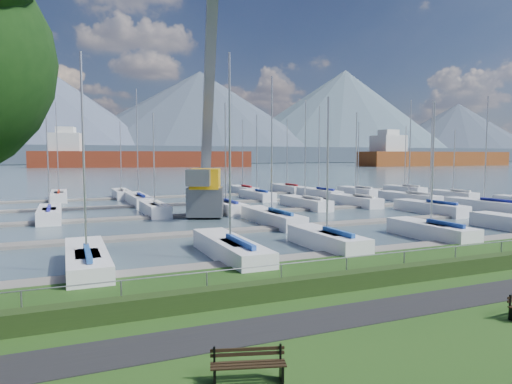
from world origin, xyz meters
TOP-DOWN VIEW (x-y plane):
  - path at (0.00, -3.00)m, footprint 160.00×2.00m
  - water at (0.00, 260.00)m, footprint 800.00×540.00m
  - hedge at (0.00, -0.40)m, footprint 80.00×0.70m
  - fence at (0.00, 0.00)m, footprint 80.00×0.04m
  - foothill at (0.00, 330.00)m, footprint 900.00×80.00m
  - mountains at (7.35, 404.62)m, footprint 1190.00×360.00m
  - docks at (0.00, 26.00)m, footprint 90.00×41.60m
  - bench_left at (-7.74, -5.87)m, footprint 1.84×0.92m
  - crane at (0.70, 25.78)m, footprint 5.93×13.49m
  - cargo_ship_mid at (21.29, 215.71)m, footprint 105.88×37.54m
  - cargo_ship_east at (176.09, 181.05)m, footprint 94.20×18.04m
  - sailboat_fleet at (-0.82, 28.92)m, footprint 74.87×49.88m

SIDE VIEW (x-z plane):
  - water at x=0.00m, z-range -0.50..-0.30m
  - docks at x=0.00m, z-range -0.34..-0.09m
  - path at x=0.00m, z-range -0.01..0.03m
  - hedge at x=0.00m, z-range 0.00..0.70m
  - bench_left at x=-7.74m, z-range -0.01..0.84m
  - fence at x=0.00m, z-range 1.18..1.22m
  - cargo_ship_mid at x=21.29m, z-range -7.25..14.25m
  - cargo_ship_east at x=176.09m, z-range -7.16..14.34m
  - crane at x=0.70m, z-range -5.85..16.50m
  - sailboat_fleet at x=-0.82m, z-range -1.44..12.24m
  - foothill at x=0.00m, z-range 0.00..12.00m
  - mountains at x=7.35m, z-range -10.82..104.18m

